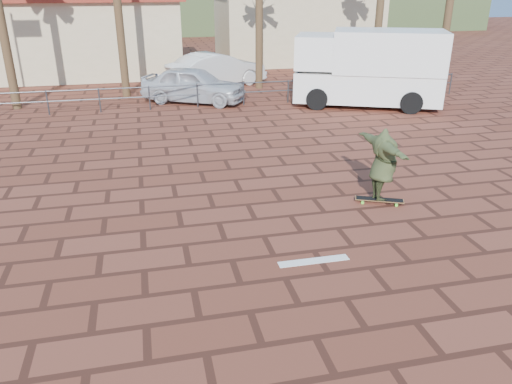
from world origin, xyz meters
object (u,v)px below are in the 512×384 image
skateboarder (383,165)px  campervan (369,67)px  car_silver (194,85)px  car_white (217,69)px  longboard (379,200)px

skateboarder → campervan: bearing=-25.6°
car_silver → car_white: 3.83m
longboard → campervan: size_ratio=0.18×
campervan → longboard: bearing=-89.4°
campervan → car_silver: bearing=-174.0°
campervan → car_silver: 7.61m
car_silver → car_white: car_white is taller
skateboarder → campervan: 10.56m
campervan → car_silver: (-7.22, 2.24, -0.87)m
skateboarder → car_silver: skateboarder is taller
skateboarder → campervan: size_ratio=0.33×
skateboarder → car_white: size_ratio=0.43×
campervan → car_silver: campervan is taller
campervan → car_white: size_ratio=1.29×
longboard → car_silver: 12.40m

